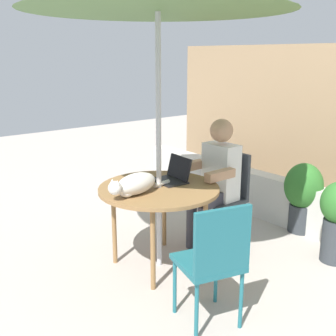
{
  "coord_description": "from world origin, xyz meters",
  "views": [
    {
      "loc": [
        2.66,
        -2.06,
        1.82
      ],
      "look_at": [
        0.0,
        0.1,
        0.88
      ],
      "focal_mm": 44.36,
      "sensor_mm": 36.0,
      "label": 1
    }
  ],
  "objects_px": {
    "laptop": "(174,174)",
    "potted_plant_by_chair": "(303,193)",
    "cat": "(134,185)",
    "person_seated": "(215,176)",
    "patio_table": "(159,194)",
    "chair_empty": "(214,256)",
    "chair_occupied": "(226,189)"
  },
  "relations": [
    {
      "from": "laptop",
      "to": "potted_plant_by_chair",
      "type": "height_order",
      "value": "laptop"
    },
    {
      "from": "patio_table",
      "to": "cat",
      "type": "relative_size",
      "value": 1.59
    },
    {
      "from": "laptop",
      "to": "potted_plant_by_chair",
      "type": "bearing_deg",
      "value": 73.23
    },
    {
      "from": "person_seated",
      "to": "laptop",
      "type": "height_order",
      "value": "person_seated"
    },
    {
      "from": "cat",
      "to": "patio_table",
      "type": "bearing_deg",
      "value": 96.21
    },
    {
      "from": "person_seated",
      "to": "chair_occupied",
      "type": "bearing_deg",
      "value": 90.0
    },
    {
      "from": "patio_table",
      "to": "laptop",
      "type": "bearing_deg",
      "value": 103.92
    },
    {
      "from": "patio_table",
      "to": "person_seated",
      "type": "xyz_separation_m",
      "value": [
        -0.0,
        0.68,
        0.03
      ]
    },
    {
      "from": "chair_occupied",
      "to": "laptop",
      "type": "relative_size",
      "value": 2.83
    },
    {
      "from": "chair_empty",
      "to": "laptop",
      "type": "relative_size",
      "value": 2.83
    },
    {
      "from": "patio_table",
      "to": "laptop",
      "type": "height_order",
      "value": "laptop"
    },
    {
      "from": "person_seated",
      "to": "potted_plant_by_chair",
      "type": "xyz_separation_m",
      "value": [
        0.37,
        0.93,
        -0.27
      ]
    },
    {
      "from": "patio_table",
      "to": "potted_plant_by_chair",
      "type": "distance_m",
      "value": 1.68
    },
    {
      "from": "patio_table",
      "to": "cat",
      "type": "distance_m",
      "value": 0.31
    },
    {
      "from": "patio_table",
      "to": "chair_empty",
      "type": "height_order",
      "value": "chair_empty"
    },
    {
      "from": "patio_table",
      "to": "chair_empty",
      "type": "distance_m",
      "value": 0.97
    },
    {
      "from": "person_seated",
      "to": "cat",
      "type": "bearing_deg",
      "value": -88.21
    },
    {
      "from": "person_seated",
      "to": "potted_plant_by_chair",
      "type": "distance_m",
      "value": 1.04
    },
    {
      "from": "laptop",
      "to": "patio_table",
      "type": "bearing_deg",
      "value": -76.08
    },
    {
      "from": "person_seated",
      "to": "cat",
      "type": "relative_size",
      "value": 1.91
    },
    {
      "from": "chair_empty",
      "to": "laptop",
      "type": "bearing_deg",
      "value": 154.16
    },
    {
      "from": "patio_table",
      "to": "laptop",
      "type": "relative_size",
      "value": 3.23
    },
    {
      "from": "chair_occupied",
      "to": "chair_empty",
      "type": "bearing_deg",
      "value": -49.92
    },
    {
      "from": "patio_table",
      "to": "cat",
      "type": "bearing_deg",
      "value": -83.79
    },
    {
      "from": "patio_table",
      "to": "laptop",
      "type": "distance_m",
      "value": 0.26
    },
    {
      "from": "potted_plant_by_chair",
      "to": "cat",
      "type": "bearing_deg",
      "value": -100.13
    },
    {
      "from": "chair_empty",
      "to": "potted_plant_by_chair",
      "type": "height_order",
      "value": "chair_empty"
    },
    {
      "from": "patio_table",
      "to": "laptop",
      "type": "xyz_separation_m",
      "value": [
        -0.05,
        0.22,
        0.12
      ]
    },
    {
      "from": "chair_occupied",
      "to": "cat",
      "type": "distance_m",
      "value": 1.15
    },
    {
      "from": "patio_table",
      "to": "person_seated",
      "type": "bearing_deg",
      "value": 90.0
    },
    {
      "from": "cat",
      "to": "laptop",
      "type": "bearing_deg",
      "value": 99.65
    },
    {
      "from": "potted_plant_by_chair",
      "to": "person_seated",
      "type": "bearing_deg",
      "value": -111.5
    }
  ]
}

